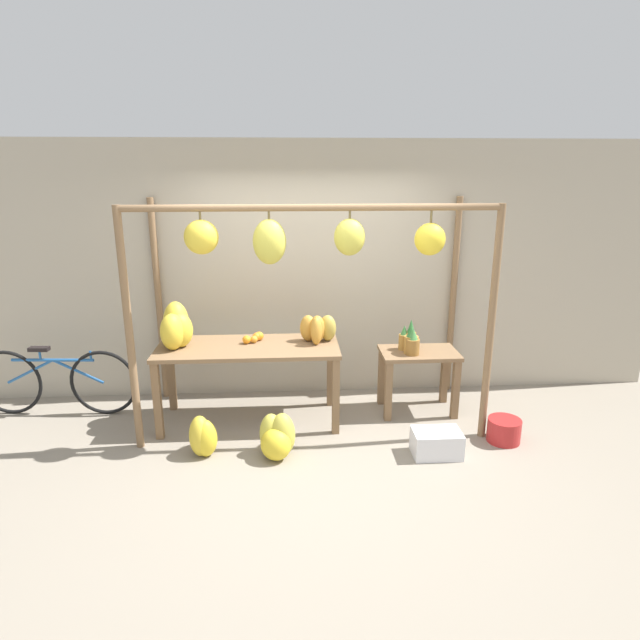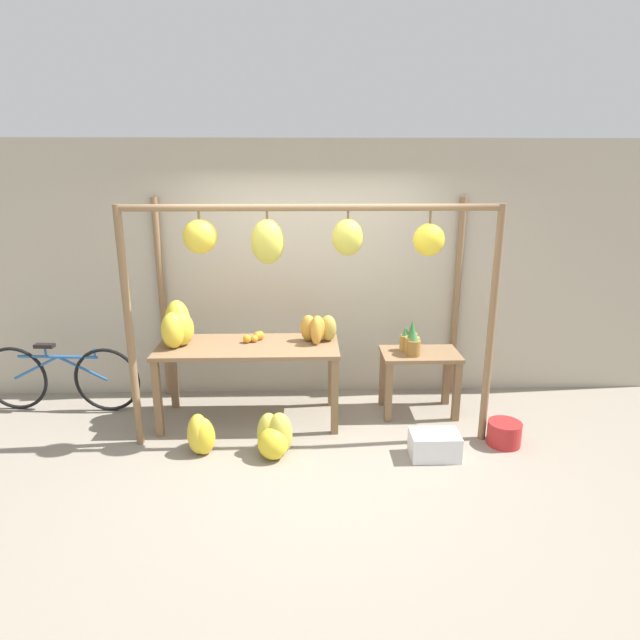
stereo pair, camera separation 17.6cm
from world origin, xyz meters
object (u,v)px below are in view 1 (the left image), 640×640
(orange_pile, at_px, (254,338))
(banana_pile_ground_left, at_px, (203,437))
(fruit_crate_white, at_px, (436,443))
(parked_bicycle, at_px, (56,381))
(papaya_pile, at_px, (318,329))
(banana_pile_on_table, at_px, (176,328))
(pineapple_cluster, at_px, (410,341))
(banana_pile_ground_right, at_px, (277,438))
(blue_bucket, at_px, (504,430))

(orange_pile, relative_size, banana_pile_ground_left, 0.54)
(fruit_crate_white, bearing_deg, orange_pile, 151.14)
(parked_bicycle, bearing_deg, papaya_pile, -4.36)
(orange_pile, distance_m, parked_bicycle, 2.14)
(fruit_crate_white, bearing_deg, banana_pile_on_table, 161.42)
(pineapple_cluster, height_order, fruit_crate_white, pineapple_cluster)
(banana_pile_ground_right, bearing_deg, parked_bicycle, 156.57)
(parked_bicycle, bearing_deg, banana_pile_ground_right, -23.43)
(fruit_crate_white, xyz_separation_m, papaya_pile, (-1.02, 0.87, 0.83))
(pineapple_cluster, relative_size, blue_bucket, 1.05)
(banana_pile_on_table, distance_m, blue_bucket, 3.29)
(banana_pile_ground_left, xyz_separation_m, blue_bucket, (2.81, 0.09, -0.07))
(orange_pile, distance_m, fruit_crate_white, 2.03)
(banana_pile_ground_right, relative_size, parked_bicycle, 0.24)
(banana_pile_ground_left, height_order, papaya_pile, papaya_pile)
(pineapple_cluster, bearing_deg, fruit_crate_white, -85.76)
(orange_pile, relative_size, pineapple_cluster, 0.63)
(banana_pile_on_table, distance_m, papaya_pile, 1.39)
(parked_bicycle, bearing_deg, orange_pile, -4.47)
(orange_pile, distance_m, papaya_pile, 0.65)
(banana_pile_on_table, bearing_deg, parked_bicycle, 168.66)
(banana_pile_on_table, height_order, orange_pile, banana_pile_on_table)
(fruit_crate_white, xyz_separation_m, blue_bucket, (0.71, 0.20, -0.00))
(banana_pile_ground_left, bearing_deg, blue_bucket, 1.80)
(papaya_pile, bearing_deg, fruit_crate_white, -40.40)
(orange_pile, bearing_deg, fruit_crate_white, -28.86)
(pineapple_cluster, xyz_separation_m, parked_bicycle, (-3.67, 0.18, -0.43))
(pineapple_cluster, distance_m, fruit_crate_white, 1.12)
(pineapple_cluster, bearing_deg, banana_pile_ground_left, -159.02)
(orange_pile, relative_size, banana_pile_ground_right, 0.51)
(banana_pile_ground_right, height_order, fruit_crate_white, banana_pile_ground_right)
(pineapple_cluster, relative_size, fruit_crate_white, 0.76)
(banana_pile_ground_right, distance_m, papaya_pile, 1.18)
(parked_bicycle, distance_m, papaya_pile, 2.79)
(pineapple_cluster, relative_size, parked_bicycle, 0.19)
(banana_pile_on_table, relative_size, orange_pile, 2.31)
(banana_pile_ground_right, distance_m, blue_bucket, 2.15)
(banana_pile_ground_left, bearing_deg, fruit_crate_white, -3.17)
(papaya_pile, bearing_deg, orange_pile, 175.98)
(blue_bucket, xyz_separation_m, parked_bicycle, (-4.45, 0.87, 0.26))
(parked_bicycle, bearing_deg, fruit_crate_white, -16.06)
(banana_pile_on_table, xyz_separation_m, pineapple_cluster, (2.34, 0.09, -0.21))
(fruit_crate_white, height_order, papaya_pile, papaya_pile)
(blue_bucket, bearing_deg, banana_pile_ground_left, -178.20)
(orange_pile, bearing_deg, banana_pile_ground_left, -118.96)
(banana_pile_on_table, height_order, blue_bucket, banana_pile_on_table)
(banana_pile_on_table, distance_m, pineapple_cluster, 2.35)
(orange_pile, xyz_separation_m, fruit_crate_white, (1.66, -0.91, -0.74))
(orange_pile, height_order, fruit_crate_white, orange_pile)
(papaya_pile, bearing_deg, banana_pile_ground_left, -145.09)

